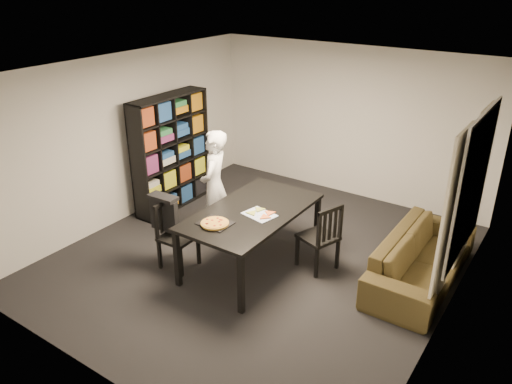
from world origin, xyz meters
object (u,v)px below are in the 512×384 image
Objects in this scene: chair_left at (173,230)px; person at (214,186)px; chair_right at (323,234)px; pepperoni_pizza at (215,223)px; baking_tray at (215,223)px; sofa at (422,258)px; dining_table at (252,215)px; bookshelf at (171,152)px.

person reaches higher than chair_left.
chair_right is 1.45m from pepperoni_pizza.
chair_right is 0.57× the size of person.
pepperoni_pizza reaches higher than baking_tray.
chair_left is 0.43× the size of sofa.
dining_table is 2.13× the size of chair_left.
dining_table is 1.18× the size of person.
bookshelf is 3.07m from chair_right.
bookshelf reaches higher than baking_tray.
dining_table is 5.65× the size of pepperoni_pizza.
sofa is (2.90, 1.52, -0.21)m from chair_left.
bookshelf is 1.98× the size of chair_right.
sofa is at bearing -64.41° from chair_left.
person reaches higher than baking_tray.
dining_table is 0.97m from chair_right.
dining_table is at bearing 47.01° from person.
bookshelf is at bearing -133.79° from person.
pepperoni_pizza is at bearing 125.18° from sofa.
chair_left is 0.97× the size of chair_right.
chair_left reaches higher than sofa.
chair_left is 2.00m from chair_right.
baking_tray is 2.69m from sofa.
baking_tray is 1.14× the size of pepperoni_pizza.
baking_tray is at bearing -34.28° from bookshelf.
pepperoni_pizza is (0.74, -0.00, 0.32)m from chair_left.
chair_left is 0.96m from person.
dining_table is (2.17, -0.81, -0.20)m from bookshelf.
person reaches higher than sofa.
person is 4.18× the size of baking_tray.
dining_table is at bearing -20.43° from bookshelf.
chair_right is 0.44× the size of sofa.
chair_right is at bearing -7.35° from bookshelf.
person reaches higher than pepperoni_pizza.
bookshelf is at bearing 91.67° from sofa.
baking_tray is at bearing -106.13° from dining_table.
baking_tray reaches higher than sofa.
dining_table is 1.08m from chair_left.
sofa is at bearing 1.67° from bookshelf.
dining_table is at bearing -58.14° from chair_left.
person is at bearing -67.41° from chair_right.
sofa is (2.90, 0.61, -0.52)m from person.
bookshelf reaches higher than chair_left.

